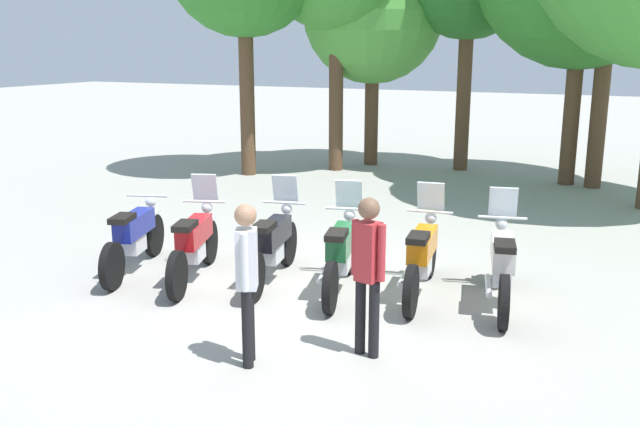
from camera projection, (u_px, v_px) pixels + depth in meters
ground_plane at (304, 287)px, 9.27m from camera, size 80.00×80.00×0.00m
motorcycle_0 at (134, 236)px, 9.84m from camera, size 0.86×2.12×0.99m
motorcycle_1 at (194, 243)px, 9.48m from camera, size 0.88×2.11×1.37m
motorcycle_2 at (273, 244)px, 9.42m from camera, size 0.69×2.17×1.37m
motorcycle_3 at (341, 252)px, 9.04m from camera, size 0.76×2.15×1.37m
motorcycle_4 at (422, 256)px, 8.90m from camera, size 0.62×2.18×1.37m
motorcycle_5 at (502, 264)px, 8.57m from camera, size 0.72×2.16×1.37m
person_0 at (368, 265)px, 7.02m from camera, size 0.41×0.27×1.68m
person_1 at (247, 273)px, 6.83m from camera, size 0.29×0.40×1.66m
tree_2 at (373, 13)px, 17.86m from camera, size 3.63×3.63×5.76m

